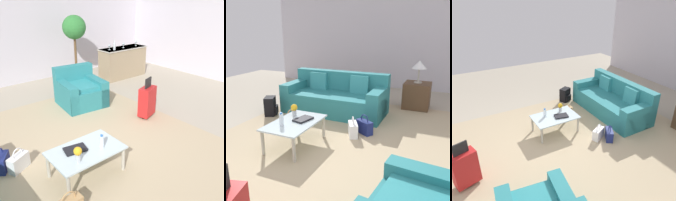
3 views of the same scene
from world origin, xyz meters
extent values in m
plane|color=#A89E89|center=(0.00, 0.00, 0.00)|extent=(12.00, 12.00, 0.00)
cube|color=silver|center=(-5.06, 0.00, 1.55)|extent=(0.12, 8.00, 3.10)
cube|color=tan|center=(-0.60, 0.20, 0.00)|extent=(5.20, 4.40, 0.01)
cube|color=teal|center=(-2.10, -0.60, 0.23)|extent=(0.97, 2.20, 0.45)
cube|color=teal|center=(-2.48, -0.60, 0.44)|extent=(0.22, 2.20, 0.87)
cube|color=teal|center=(-2.10, 0.38, 0.31)|extent=(0.97, 0.24, 0.63)
cube|color=teal|center=(-2.10, -1.58, 0.31)|extent=(0.97, 0.24, 0.63)
cube|color=teal|center=(-2.32, -0.10, 0.63)|extent=(0.15, 0.40, 0.41)
cube|color=teal|center=(-2.32, -1.10, 0.63)|extent=(0.14, 0.40, 0.41)
cube|color=teal|center=(0.53, 1.64, 0.30)|extent=(0.31, 0.97, 0.60)
cube|color=silver|center=(-0.40, -0.50, 0.39)|extent=(1.00, 0.64, 0.02)
cylinder|color=#ADA899|center=(-0.85, -0.23, 0.19)|extent=(0.05, 0.05, 0.38)
cylinder|color=#ADA899|center=(0.05, -0.23, 0.19)|extent=(0.05, 0.05, 0.38)
cylinder|color=#ADA899|center=(-0.85, -0.77, 0.19)|extent=(0.05, 0.05, 0.38)
cylinder|color=#ADA899|center=(0.05, -0.77, 0.19)|extent=(0.05, 0.05, 0.38)
cylinder|color=silver|center=(-0.20, -0.60, 0.49)|extent=(0.06, 0.06, 0.18)
cylinder|color=#2D6BBC|center=(-0.20, -0.60, 0.60)|extent=(0.04, 0.04, 0.02)
cube|color=black|center=(-0.52, -0.42, 0.42)|extent=(0.33, 0.25, 0.03)
cylinder|color=#B2B7BC|center=(-0.62, -0.65, 0.45)|extent=(0.07, 0.07, 0.10)
sphere|color=gold|center=(-0.62, -0.65, 0.55)|extent=(0.11, 0.11, 0.11)
cube|color=#513823|center=(-3.20, 1.00, 0.30)|extent=(0.58, 0.58, 0.60)
cylinder|color=#ADA899|center=(-3.20, 1.00, 0.61)|extent=(0.18, 0.18, 0.02)
cylinder|color=#ADA899|center=(-3.20, 1.00, 0.78)|extent=(0.04, 0.04, 0.31)
cone|color=white|center=(-3.20, 1.00, 1.02)|extent=(0.33, 0.33, 0.18)
cube|color=white|center=(-1.11, 0.21, 0.12)|extent=(0.35, 0.27, 0.24)
torus|color=white|center=(-1.11, 0.21, 0.26)|extent=(0.18, 0.11, 0.20)
cube|color=tan|center=(-0.98, -1.00, 0.12)|extent=(0.32, 0.15, 0.24)
torus|color=tan|center=(-0.98, -1.00, 0.26)|extent=(0.20, 0.02, 0.20)
cube|color=navy|center=(-1.29, 0.36, 0.12)|extent=(0.29, 0.35, 0.24)
torus|color=navy|center=(-1.29, 0.36, 0.26)|extent=(0.12, 0.18, 0.20)
cube|color=black|center=(-1.40, -1.80, 0.20)|extent=(0.36, 0.31, 0.40)
cube|color=black|center=(-1.45, -1.69, 0.12)|extent=(0.21, 0.15, 0.18)
camera|label=1|loc=(-1.98, -2.95, 2.36)|focal=40.00mm
camera|label=2|loc=(2.66, 1.61, 1.83)|focal=40.00mm
camera|label=3|loc=(1.51, 3.34, 2.90)|focal=35.00mm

